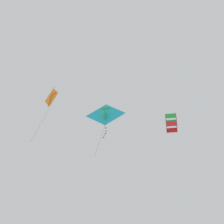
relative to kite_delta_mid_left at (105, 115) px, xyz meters
The scene contains 3 objects.
kite_delta_mid_left is the anchor object (origin of this frame).
kite_box_upper_right 10.47m from the kite_delta_mid_left, 19.13° to the right, with size 1.86×1.63×2.09m.
kite_diamond_highest 6.58m from the kite_delta_mid_left, 98.34° to the left, with size 1.78×2.21×6.64m.
Camera 1 is at (-28.33, -18.35, 20.76)m, focal length 55.09 mm.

